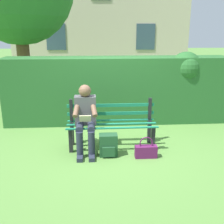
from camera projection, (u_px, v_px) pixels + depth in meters
ground at (112, 147)px, 5.12m from camera, size 60.00×60.00×0.00m
park_bench at (111, 124)px, 5.06m from camera, size 1.65×0.49×0.89m
person_seated at (85, 117)px, 4.81m from camera, size 0.44×0.73×1.20m
hedge_backdrop at (119, 88)px, 6.40m from camera, size 5.21×0.87×1.65m
building_facade at (100, 7)px, 13.84m from camera, size 8.49×2.94×6.52m
backpack at (108, 145)px, 4.72m from camera, size 0.31×0.27×0.39m
handbag at (146, 151)px, 4.67m from camera, size 0.38×0.13×0.38m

